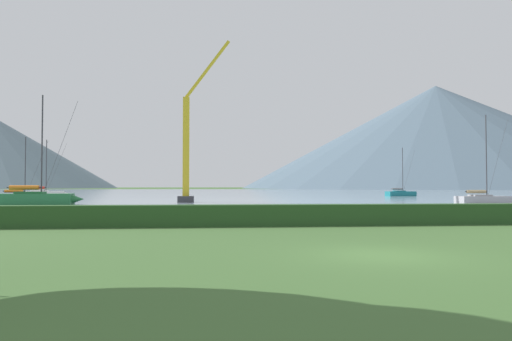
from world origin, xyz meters
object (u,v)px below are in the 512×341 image
at_px(sailboat_slip_1, 43,194).
at_px(sailboat_slip_3, 484,199).
at_px(sailboat_slip_5, 401,193).
at_px(dock_crane, 188,153).
at_px(sailboat_slip_0, 21,198).
at_px(sailboat_slip_6, 36,198).

xyz_separation_m(sailboat_slip_1, sailboat_slip_3, (60.63, -36.84, -0.10)).
relative_size(sailboat_slip_1, sailboat_slip_3, 1.01).
relative_size(sailboat_slip_5, dock_crane, 0.47).
relative_size(sailboat_slip_0, sailboat_slip_3, 0.84).
height_order(sailboat_slip_0, dock_crane, dock_crane).
distance_m(sailboat_slip_1, sailboat_slip_6, 35.17).
height_order(sailboat_slip_0, sailboat_slip_5, sailboat_slip_5).
height_order(sailboat_slip_3, sailboat_slip_5, sailboat_slip_3).
xyz_separation_m(sailboat_slip_0, sailboat_slip_1, (-5.00, 22.98, 0.13)).
distance_m(sailboat_slip_0, sailboat_slip_5, 68.99).
height_order(sailboat_slip_0, sailboat_slip_1, sailboat_slip_1).
bearing_deg(dock_crane, sailboat_slip_3, -15.96).
relative_size(sailboat_slip_0, sailboat_slip_5, 0.87).
xyz_separation_m(sailboat_slip_6, dock_crane, (16.33, 6.37, 5.57)).
bearing_deg(sailboat_slip_3, sailboat_slip_6, 172.43).
height_order(sailboat_slip_0, sailboat_slip_3, sailboat_slip_3).
bearing_deg(sailboat_slip_5, sailboat_slip_6, -156.45).
height_order(sailboat_slip_3, sailboat_slip_6, sailboat_slip_6).
height_order(sailboat_slip_1, sailboat_slip_3, sailboat_slip_1).
height_order(sailboat_slip_1, sailboat_slip_5, sailboat_slip_1).
bearing_deg(sailboat_slip_5, sailboat_slip_1, 173.92).
xyz_separation_m(sailboat_slip_1, sailboat_slip_5, (68.16, 4.76, -0.10)).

